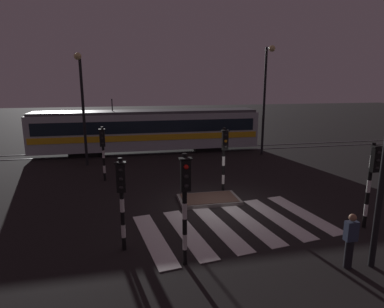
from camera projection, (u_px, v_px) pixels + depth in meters
ground_plane at (220, 206)px, 14.63m from camera, size 120.00×120.00×0.00m
rail_near at (179, 152)px, 25.52m from camera, size 80.00×0.12×0.03m
rail_far at (176, 149)px, 26.89m from camera, size 80.00×0.12×0.03m
crosswalk_zebra at (234, 225)px, 12.72m from camera, size 7.70×5.28×0.02m
traffic_island at (209, 199)px, 15.22m from camera, size 2.77×1.67×0.18m
traffic_light_corner_near_left at (121, 191)px, 10.34m from camera, size 0.36×0.42×3.13m
traffic_light_kerb_mid_left at (185, 194)px, 9.44m from camera, size 0.36×0.42×3.46m
traffic_light_median_centre at (224, 151)px, 15.85m from camera, size 0.36×0.42×3.27m
traffic_light_corner_near_right at (372, 173)px, 11.97m from camera, size 0.36×0.42×3.30m
traffic_light_corner_far_left at (103, 146)px, 17.90m from camera, size 0.36×0.42×3.03m
street_lamp_trackside_left at (82, 96)px, 20.55m from camera, size 0.44×1.21×7.11m
street_lamp_trackside_right at (266, 89)px, 23.67m from camera, size 0.44×1.21×7.84m
tram at (148, 130)px, 25.37m from camera, size 17.31×2.58×4.15m
pedestrian_waiting_at_kerb at (350, 241)px, 9.65m from camera, size 0.36×0.24×1.71m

